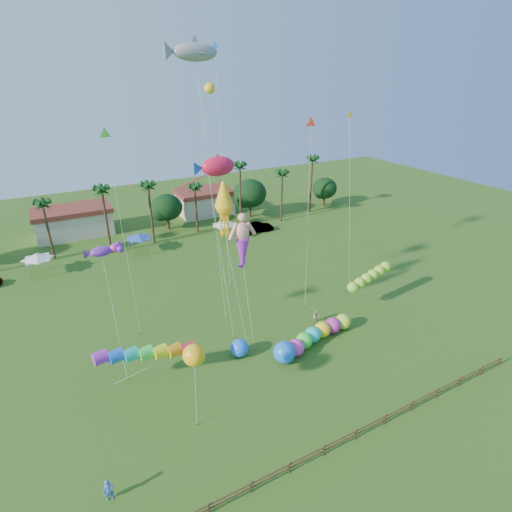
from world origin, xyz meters
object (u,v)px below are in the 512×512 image
spectator_a (109,490)px  blue_ball (239,348)px  caterpillar_inflatable (311,338)px  spectator_b (316,316)px  car_b (259,227)px

spectator_a → blue_ball: bearing=42.2°
spectator_a → caterpillar_inflatable: caterpillar_inflatable is taller
spectator_a → spectator_b: bearing=32.0°
blue_ball → spectator_b: bearing=6.3°
spectator_a → spectator_b: size_ratio=1.10×
spectator_a → caterpillar_inflatable: 22.34m
spectator_a → blue_ball: 16.72m
car_b → blue_ball: size_ratio=2.80×
car_b → spectator_b: bearing=167.8°
caterpillar_inflatable → blue_ball: size_ratio=5.93×
car_b → blue_ball: bearing=151.8°
car_b → caterpillar_inflatable: 32.69m
blue_ball → car_b: bearing=58.1°
spectator_a → spectator_b: (24.05, 10.29, -0.08)m
car_b → spectator_b: car_b is taller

